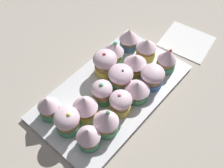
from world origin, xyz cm
name	(u,v)px	position (x,y,z in cm)	size (l,w,h in cm)	color
ground_plane	(112,96)	(0.00, 0.00, -1.50)	(180.00, 180.00, 3.00)	#B2A899
baking_tray	(112,92)	(0.00, 0.00, 0.60)	(43.79, 24.58, 1.20)	silver
cupcake_0	(88,136)	(-15.40, -6.04, 4.84)	(5.79, 5.79, 6.95)	#4C9E6B
cupcake_1	(106,121)	(-9.89, -6.64, 5.23)	(6.32, 6.32, 8.19)	#4C9E6B
cupcake_2	(121,103)	(-3.25, -5.70, 4.62)	(5.84, 5.84, 6.85)	#EFC651
cupcake_3	(137,89)	(2.73, -6.36, 4.59)	(6.71, 6.71, 6.47)	#4C9E6B
cupcake_4	(152,76)	(8.99, -6.73, 4.43)	(6.62, 6.62, 6.26)	#477AC6
cupcake_5	(167,60)	(16.20, -6.57, 5.05)	(5.45, 5.45, 7.94)	#4C9E6B
cupcake_6	(67,121)	(-15.70, 0.69, 4.73)	(6.35, 6.35, 7.30)	#4C9E6B
cupcake_7	(86,107)	(-10.17, -0.43, 5.25)	(6.41, 6.41, 7.85)	#EFC651
cupcake_8	(101,91)	(-3.95, 0.40, 4.71)	(5.45, 5.45, 7.24)	#4C9E6B
cupcake_9	(121,77)	(2.91, -0.59, 4.77)	(6.74, 6.74, 7.04)	#4C9E6B
cupcake_10	(135,64)	(9.13, -0.68, 4.88)	(6.34, 6.34, 7.02)	#EFC651
cupcake_11	(146,48)	(16.24, 0.64, 4.68)	(6.03, 6.03, 6.83)	#EFC651
cupcake_12	(49,107)	(-16.07, 7.02, 4.96)	(5.40, 5.40, 7.37)	#4C9E6B
cupcake_13	(105,63)	(3.73, 5.75, 5.29)	(6.77, 6.77, 8.09)	#EFC651
cupcake_14	(114,51)	(8.91, 7.09, 4.89)	(6.06, 6.06, 7.37)	#4C9E6B
cupcake_15	(129,39)	(15.80, 6.86, 4.98)	(5.88, 5.88, 7.21)	#477AC6
napkin	(187,41)	(31.06, -5.18, 0.30)	(13.65, 15.04, 0.60)	white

